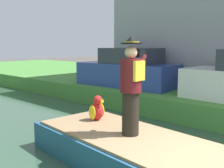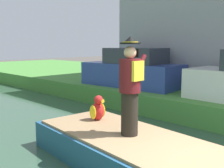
% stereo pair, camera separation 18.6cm
% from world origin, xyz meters
% --- Properties ---
extents(boat, '(2.18, 4.35, 0.61)m').
position_xyz_m(boat, '(0.00, 1.63, 0.40)').
color(boat, '#23517A').
rests_on(boat, canal_water).
extents(person_pirate, '(0.61, 0.42, 1.85)m').
position_xyz_m(person_pirate, '(0.02, 1.57, 1.64)').
color(person_pirate, black).
rests_on(person_pirate, boat).
extents(parrot_plush, '(0.36, 0.35, 0.57)m').
position_xyz_m(parrot_plush, '(0.28, 2.77, 0.95)').
color(parrot_plush, red).
rests_on(parrot_plush, boat).
extents(parked_car_blue, '(1.96, 4.10, 1.50)m').
position_xyz_m(parked_car_blue, '(4.44, 5.28, 1.41)').
color(parked_car_blue, '#2D4293').
rests_on(parked_car_blue, grass_bank_far).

